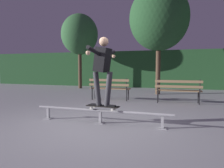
% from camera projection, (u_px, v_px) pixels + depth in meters
% --- Properties ---
extents(ground_plane, '(90.00, 90.00, 0.00)m').
position_uv_depth(ground_plane, '(97.00, 126.00, 4.58)').
color(ground_plane, '#99999E').
extents(hedge_backdrop, '(24.00, 1.20, 2.36)m').
position_uv_depth(hedge_backdrop, '(151.00, 69.00, 13.57)').
color(hedge_backdrop, '#234C28').
rests_on(hedge_backdrop, ground).
extents(grind_rail, '(3.30, 0.18, 0.32)m').
position_uv_depth(grind_rail, '(100.00, 113.00, 4.76)').
color(grind_rail, '#9E9EA3').
rests_on(grind_rail, ground).
extents(skateboard, '(0.79, 0.27, 0.09)m').
position_uv_depth(skateboard, '(103.00, 106.00, 4.73)').
color(skateboard, black).
rests_on(skateboard, grind_rail).
extents(skateboarder, '(0.63, 1.40, 1.56)m').
position_uv_depth(skateboarder, '(103.00, 65.00, 4.66)').
color(skateboarder, black).
rests_on(skateboarder, skateboard).
extents(park_bench_leftmost, '(1.61, 0.46, 0.88)m').
position_uv_depth(park_bench_leftmost, '(110.00, 87.00, 8.11)').
color(park_bench_leftmost, black).
rests_on(park_bench_leftmost, ground).
extents(park_bench_left_center, '(1.61, 0.46, 0.88)m').
position_uv_depth(park_bench_left_center, '(178.00, 89.00, 7.34)').
color(park_bench_left_center, black).
rests_on(park_bench_left_center, ground).
extents(tree_far_left, '(2.25, 2.25, 4.56)m').
position_uv_depth(tree_far_left, '(80.00, 35.00, 12.67)').
color(tree_far_left, '#4C3828').
rests_on(tree_far_left, ground).
extents(tree_behind_benches, '(2.79, 2.79, 5.15)m').
position_uv_depth(tree_behind_benches, '(159.00, 18.00, 9.75)').
color(tree_behind_benches, '#4C3828').
rests_on(tree_behind_benches, ground).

